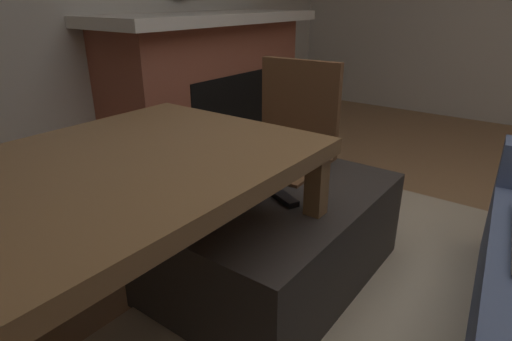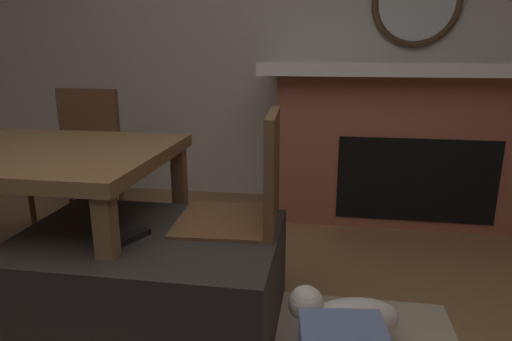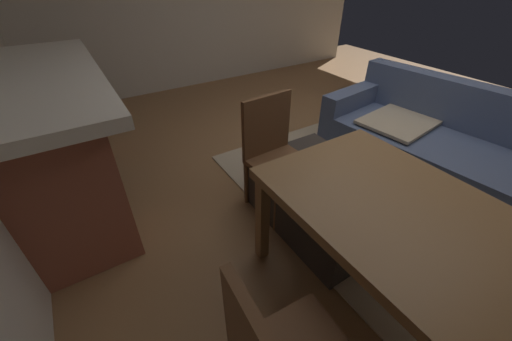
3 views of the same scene
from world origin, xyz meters
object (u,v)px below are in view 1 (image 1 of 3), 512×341
Objects in this scene: dining_table at (42,211)px; dining_chair_west at (289,142)px; fireplace at (209,80)px; tv_remote at (284,198)px; ottoman_coffee_table at (274,236)px; small_dog at (362,191)px.

dining_chair_west is at bearing -179.75° from dining_table.
fireplace is 2.62m from dining_table.
dining_table is at bearing 7.61° from tv_remote.
dining_chair_west is (-0.39, -0.18, 0.31)m from ottoman_coffee_table.
ottoman_coffee_table is 6.80× the size of tv_remote.
ottoman_coffee_table is (1.31, 1.59, -0.34)m from fireplace.
tv_remote is (1.35, 1.66, -0.11)m from fireplace.
tv_remote is (0.04, 0.07, 0.23)m from ottoman_coffee_table.
fireplace is at bearing -105.40° from tv_remote.
dining_table is 3.84× the size of small_dog.
tv_remote is 0.92m from dining_table.
tv_remote is 0.51m from dining_chair_west.
dining_chair_west reaches higher than tv_remote.
small_dog is at bearing 149.41° from dining_chair_west.
small_dog is (0.50, 1.66, -0.40)m from fireplace.
tv_remote reaches higher than small_dog.
ottoman_coffee_table is at bearing 50.43° from fireplace.
fireplace reaches higher than dining_table.
small_dog is at bearing 175.26° from ottoman_coffee_table.
dining_table is at bearing 0.25° from dining_chair_west.
fireplace reaches higher than tv_remote.
tv_remote is at bearing 50.77° from fireplace.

